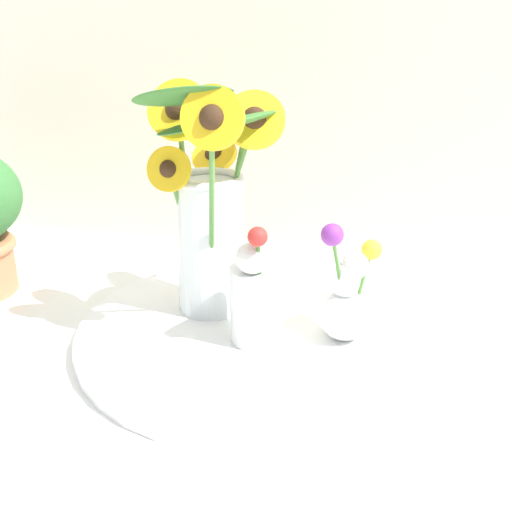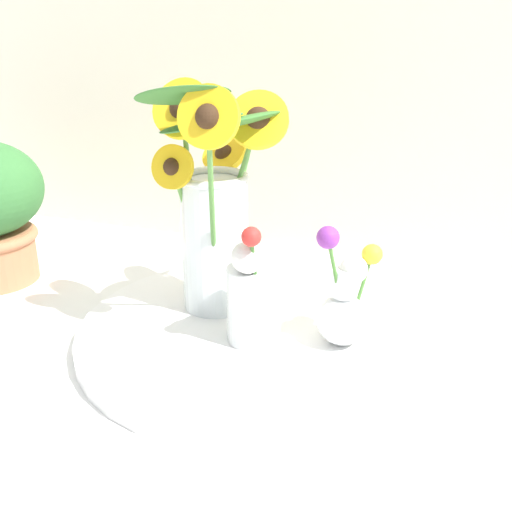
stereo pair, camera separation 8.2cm
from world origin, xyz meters
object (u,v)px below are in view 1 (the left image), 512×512
Objects in this scene: vase_small_center at (256,296)px; vase_bulb_right at (346,300)px; serving_tray at (256,331)px; mason_jar_sunflowers at (211,212)px.

vase_small_center reaches higher than vase_bulb_right.
serving_tray is 0.18m from mason_jar_sunflowers.
vase_small_center is at bearing -163.75° from vase_bulb_right.
vase_bulb_right is (0.20, -0.04, -0.10)m from mason_jar_sunflowers.
vase_small_center reaches higher than serving_tray.
mason_jar_sunflowers is at bearing 168.17° from vase_bulb_right.
vase_bulb_right is at bearing -11.83° from mason_jar_sunflowers.
vase_bulb_right reaches higher than serving_tray.
mason_jar_sunflowers is 0.23m from vase_bulb_right.
vase_small_center is at bearing -42.19° from mason_jar_sunflowers.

